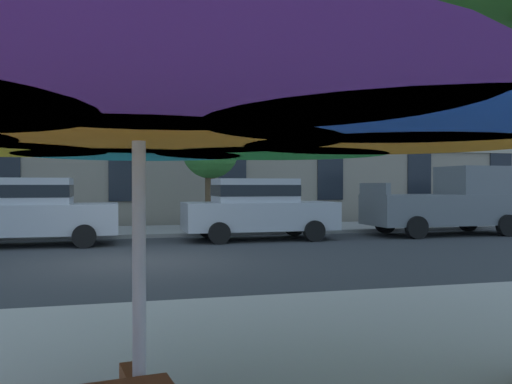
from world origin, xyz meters
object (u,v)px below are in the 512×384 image
Objects in this scene: sedan_silver_midblock at (258,207)px; pickup_gray at (451,203)px; patio_umbrella at (139,99)px; sedan_silver at (29,210)px; street_tree_middle at (210,148)px.

pickup_gray is at bearing 0.00° from sedan_silver_midblock.
sedan_silver_midblock is at bearing 72.73° from patio_umbrella.
sedan_silver is 12.64m from pickup_gray.
pickup_gray is 16.44m from patio_umbrella.
pickup_gray reaches higher than sedan_silver_midblock.
pickup_gray is 8.05m from street_tree_middle.
sedan_silver_midblock is 1.16× the size of street_tree_middle.
sedan_silver_midblock is at bearing -70.36° from street_tree_middle.
pickup_gray is at bearing -19.69° from street_tree_middle.
patio_umbrella reaches higher than sedan_silver.
sedan_silver is 1.00× the size of sedan_silver_midblock.
patio_umbrella is at bearing -107.27° from sedan_silver_midblock.
patio_umbrella is at bearing -79.96° from sedan_silver.
street_tree_middle is at bearing 26.71° from sedan_silver.
sedan_silver_midblock is at bearing -180.00° from pickup_gray.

